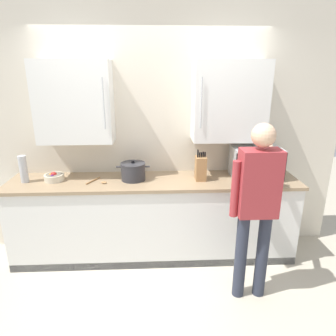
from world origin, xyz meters
name	(u,v)px	position (x,y,z in m)	size (l,w,h in m)	color
ground_plane	(156,301)	(0.00, 0.00, 0.00)	(9.42, 9.42, 0.00)	#B7AD99
back_wall_tiled	(153,125)	(0.00, 1.07, 1.48)	(4.32, 0.44, 2.76)	beige
counter_unit	(155,218)	(0.00, 0.77, 0.46)	(3.15, 0.61, 0.93)	white
microwave_oven	(254,163)	(1.09, 0.80, 1.10)	(0.53, 0.72, 0.34)	#B7BABF
knife_block	(201,168)	(0.50, 0.76, 1.06)	(0.11, 0.15, 0.34)	#A37547
wooden_spoon	(99,181)	(-0.59, 0.73, 0.94)	(0.22, 0.21, 0.02)	#A37547
thermos_flask	(23,169)	(-1.37, 0.78, 1.07)	(0.09, 0.09, 0.29)	#B7BABF
stock_pot	(133,171)	(-0.22, 0.80, 1.02)	(0.36, 0.27, 0.22)	#2D2D33
fruit_bowl	(54,177)	(-1.08, 0.81, 0.97)	(0.21, 0.21, 0.10)	beige
person_figure	(257,200)	(0.89, 0.07, 0.99)	(0.49, 0.55, 1.66)	#282D3D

